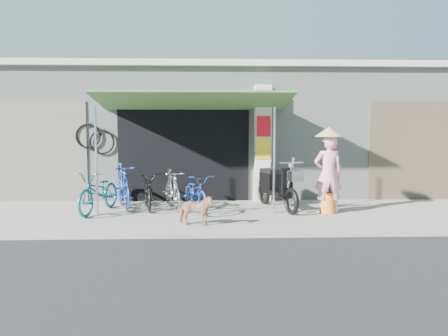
{
  "coord_description": "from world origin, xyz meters",
  "views": [
    {
      "loc": [
        -0.55,
        -8.83,
        1.86
      ],
      "look_at": [
        -0.2,
        1.0,
        1.0
      ],
      "focal_mm": 35.0,
      "sensor_mm": 36.0,
      "label": 1
    }
  ],
  "objects_px": {
    "bike_silver": "(172,189)",
    "nun": "(328,171)",
    "bike_teal": "(99,192)",
    "moped": "(276,187)",
    "bike_black": "(148,190)",
    "street_dog": "(195,210)",
    "bike_blue": "(123,186)",
    "bike_navy": "(196,193)"
  },
  "relations": [
    {
      "from": "bike_black",
      "to": "bike_blue",
      "type": "bearing_deg",
      "value": 161.07
    },
    {
      "from": "moped",
      "to": "bike_navy",
      "type": "bearing_deg",
      "value": 172.13
    },
    {
      "from": "street_dog",
      "to": "nun",
      "type": "relative_size",
      "value": 0.37
    },
    {
      "from": "bike_black",
      "to": "bike_navy",
      "type": "relative_size",
      "value": 1.01
    },
    {
      "from": "nun",
      "to": "bike_black",
      "type": "bearing_deg",
      "value": -9.42
    },
    {
      "from": "bike_navy",
      "to": "nun",
      "type": "relative_size",
      "value": 0.85
    },
    {
      "from": "street_dog",
      "to": "moped",
      "type": "xyz_separation_m",
      "value": [
        1.85,
        1.79,
        0.23
      ]
    },
    {
      "from": "bike_blue",
      "to": "bike_silver",
      "type": "distance_m",
      "value": 1.19
    },
    {
      "from": "bike_teal",
      "to": "bike_navy",
      "type": "xyz_separation_m",
      "value": [
        2.18,
        0.02,
        -0.04
      ]
    },
    {
      "from": "bike_teal",
      "to": "bike_black",
      "type": "bearing_deg",
      "value": 37.04
    },
    {
      "from": "bike_teal",
      "to": "moped",
      "type": "bearing_deg",
      "value": 17.38
    },
    {
      "from": "moped",
      "to": "bike_teal",
      "type": "bearing_deg",
      "value": 167.54
    },
    {
      "from": "bike_silver",
      "to": "moped",
      "type": "bearing_deg",
      "value": -18.67
    },
    {
      "from": "bike_silver",
      "to": "moped",
      "type": "height_order",
      "value": "moped"
    },
    {
      "from": "bike_blue",
      "to": "bike_navy",
      "type": "bearing_deg",
      "value": -35.89
    },
    {
      "from": "bike_black",
      "to": "nun",
      "type": "distance_m",
      "value": 4.19
    },
    {
      "from": "nun",
      "to": "bike_navy",
      "type": "bearing_deg",
      "value": -4.73
    },
    {
      "from": "bike_navy",
      "to": "moped",
      "type": "bearing_deg",
      "value": -9.02
    },
    {
      "from": "bike_teal",
      "to": "street_dog",
      "type": "xyz_separation_m",
      "value": [
        2.21,
        -1.46,
        -0.17
      ]
    },
    {
      "from": "bike_teal",
      "to": "bike_silver",
      "type": "distance_m",
      "value": 1.66
    },
    {
      "from": "bike_teal",
      "to": "moped",
      "type": "xyz_separation_m",
      "value": [
        4.05,
        0.32,
        0.06
      ]
    },
    {
      "from": "bike_black",
      "to": "bike_navy",
      "type": "bearing_deg",
      "value": -32.47
    },
    {
      "from": "bike_black",
      "to": "bike_navy",
      "type": "height_order",
      "value": "bike_black"
    },
    {
      "from": "bike_blue",
      "to": "street_dog",
      "type": "relative_size",
      "value": 2.47
    },
    {
      "from": "bike_blue",
      "to": "bike_silver",
      "type": "relative_size",
      "value": 1.14
    },
    {
      "from": "bike_teal",
      "to": "bike_blue",
      "type": "xyz_separation_m",
      "value": [
        0.43,
        0.55,
        0.06
      ]
    },
    {
      "from": "bike_blue",
      "to": "moped",
      "type": "distance_m",
      "value": 3.63
    },
    {
      "from": "bike_black",
      "to": "moped",
      "type": "xyz_separation_m",
      "value": [
        3.01,
        -0.14,
        0.09
      ]
    },
    {
      "from": "bike_black",
      "to": "street_dog",
      "type": "relative_size",
      "value": 2.32
    },
    {
      "from": "bike_blue",
      "to": "nun",
      "type": "bearing_deg",
      "value": -28.68
    },
    {
      "from": "bike_blue",
      "to": "bike_black",
      "type": "xyz_separation_m",
      "value": [
        0.61,
        -0.08,
        -0.09
      ]
    },
    {
      "from": "bike_silver",
      "to": "nun",
      "type": "height_order",
      "value": "nun"
    },
    {
      "from": "bike_silver",
      "to": "street_dog",
      "type": "distance_m",
      "value": 1.98
    },
    {
      "from": "bike_teal",
      "to": "moped",
      "type": "height_order",
      "value": "moped"
    },
    {
      "from": "bike_teal",
      "to": "bike_silver",
      "type": "bearing_deg",
      "value": 27.49
    },
    {
      "from": "bike_navy",
      "to": "moped",
      "type": "relative_size",
      "value": 0.82
    },
    {
      "from": "moped",
      "to": "nun",
      "type": "bearing_deg",
      "value": -44.93
    },
    {
      "from": "bike_blue",
      "to": "nun",
      "type": "xyz_separation_m",
      "value": [
        4.7,
        -0.8,
        0.41
      ]
    },
    {
      "from": "bike_silver",
      "to": "bike_teal",
      "type": "bearing_deg",
      "value": 178.3
    },
    {
      "from": "bike_blue",
      "to": "moped",
      "type": "bearing_deg",
      "value": -22.62
    },
    {
      "from": "bike_black",
      "to": "street_dog",
      "type": "xyz_separation_m",
      "value": [
        1.17,
        -1.93,
        -0.13
      ]
    },
    {
      "from": "bike_teal",
      "to": "nun",
      "type": "xyz_separation_m",
      "value": [
        5.13,
        -0.25,
        0.47
      ]
    }
  ]
}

